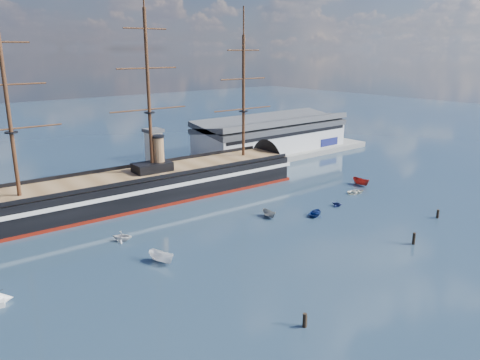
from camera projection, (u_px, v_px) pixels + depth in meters
ground at (211, 214)px, 116.92m from camera, size 600.00×600.00×0.00m
quay at (170, 178)px, 149.86m from camera, size 180.00×18.00×2.00m
warehouse at (272, 135)px, 179.89m from camera, size 63.00×21.00×11.60m
quay_tower at (154, 153)px, 140.72m from camera, size 5.00×5.00×15.00m
warship at (141, 187)px, 125.52m from camera, size 113.21×20.04×53.94m
motorboat_a at (162, 263)px, 90.30m from camera, size 7.53×4.40×2.84m
motorboat_b at (315, 215)px, 116.36m from camera, size 2.82×3.73×1.62m
motorboat_c at (269, 217)px, 114.73m from camera, size 5.74×2.68×2.21m
motorboat_d at (122, 241)px, 100.55m from camera, size 6.82×6.95×2.49m
motorboat_e at (356, 193)px, 133.67m from camera, size 2.26×3.42×1.48m
motorboat_f at (361, 185)px, 141.65m from camera, size 7.16×3.03×2.80m
motorboat_g at (337, 206)px, 122.82m from camera, size 4.99×2.83×1.72m
piling_near_left at (304, 327)px, 69.47m from camera, size 0.64×0.64×2.94m
piling_near_right at (413, 244)px, 98.88m from camera, size 0.64×0.64×3.29m
piling_far_right at (437, 218)px, 114.17m from camera, size 0.64×0.64×2.86m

